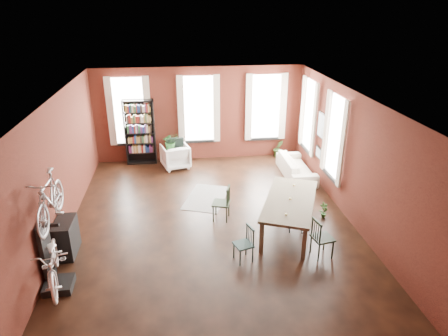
{
  "coord_description": "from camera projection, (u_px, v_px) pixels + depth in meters",
  "views": [
    {
      "loc": [
        -0.73,
        -8.71,
        5.21
      ],
      "look_at": [
        0.39,
        0.6,
        1.24
      ],
      "focal_mm": 32.0,
      "sensor_mm": 36.0,
      "label": 1
    }
  ],
  "objects": [
    {
      "name": "dining_chair_a",
      "position": [
        243.0,
        244.0,
        8.49
      ],
      "size": [
        0.46,
        0.46,
        0.8
      ],
      "primitive_type": "cube",
      "rotation": [
        0.0,
        0.0,
        -1.26
      ],
      "color": "#173432",
      "rests_on": "ground"
    },
    {
      "name": "cream_sofa",
      "position": [
        297.0,
        164.0,
        12.62
      ],
      "size": [
        0.61,
        2.08,
        0.81
      ],
      "primitive_type": "imported",
      "rotation": [
        0.0,
        0.0,
        1.57
      ],
      "color": "beige",
      "rests_on": "ground"
    },
    {
      "name": "dining_chair_d",
      "position": [
        296.0,
        215.0,
        9.62
      ],
      "size": [
        0.43,
        0.43,
        0.8
      ],
      "primitive_type": "cube",
      "rotation": [
        0.0,
        0.0,
        1.38
      ],
      "color": "#183134",
      "rests_on": "ground"
    },
    {
      "name": "plant_small",
      "position": [
        323.0,
        215.0,
        10.29
      ],
      "size": [
        0.31,
        0.46,
        0.15
      ],
      "primitive_type": "imported",
      "rotation": [
        0.0,
        0.0,
        0.2
      ],
      "color": "#295E25",
      "rests_on": "ground"
    },
    {
      "name": "bookshelf",
      "position": [
        140.0,
        132.0,
        13.35
      ],
      "size": [
        1.0,
        0.32,
        2.2
      ],
      "primitive_type": "cube",
      "color": "black",
      "rests_on": "ground"
    },
    {
      "name": "room",
      "position": [
        218.0,
        134.0,
        9.83
      ],
      "size": [
        9.0,
        9.04,
        3.22
      ],
      "color": "black",
      "rests_on": "ground"
    },
    {
      "name": "bicycle_floor",
      "position": [
        50.0,
        244.0,
        7.4
      ],
      "size": [
        0.81,
        1.04,
        1.75
      ],
      "primitive_type": "imported",
      "rotation": [
        0.0,
        0.0,
        0.24
      ],
      "color": "silver",
      "rests_on": "bike_trainer"
    },
    {
      "name": "dining_table",
      "position": [
        289.0,
        215.0,
        9.63
      ],
      "size": [
        1.95,
        2.67,
        0.83
      ],
      "primitive_type": "cube",
      "rotation": [
        0.0,
        0.0,
        -0.39
      ],
      "color": "brown",
      "rests_on": "ground"
    },
    {
      "name": "plant_stand",
      "position": [
        173.0,
        157.0,
        13.48
      ],
      "size": [
        0.31,
        0.31,
        0.56
      ],
      "primitive_type": "cube",
      "rotation": [
        0.0,
        0.0,
        0.12
      ],
      "color": "black",
      "rests_on": "ground"
    },
    {
      "name": "dining_chair_b",
      "position": [
        221.0,
        203.0,
        10.09
      ],
      "size": [
        0.53,
        0.53,
        0.91
      ],
      "primitive_type": "cube",
      "rotation": [
        0.0,
        0.0,
        -1.87
      ],
      "color": "black",
      "rests_on": "ground"
    },
    {
      "name": "bike_trainer",
      "position": [
        59.0,
        285.0,
        7.76
      ],
      "size": [
        0.55,
        0.55,
        0.16
      ],
      "primitive_type": "cube",
      "rotation": [
        0.0,
        0.0,
        0.03
      ],
      "color": "black",
      "rests_on": "ground"
    },
    {
      "name": "console_table",
      "position": [
        66.0,
        237.0,
        8.73
      ],
      "size": [
        0.4,
        0.8,
        0.8
      ],
      "primitive_type": "cube",
      "color": "black",
      "rests_on": "ground"
    },
    {
      "name": "bike_wall_rack",
      "position": [
        46.0,
        252.0,
        7.8
      ],
      "size": [
        0.16,
        0.6,
        1.3
      ],
      "primitive_type": "cube",
      "color": "black",
      "rests_on": "ground"
    },
    {
      "name": "bicycle_hung",
      "position": [
        47.0,
        183.0,
        7.25
      ],
      "size": [
        0.47,
        1.0,
        1.66
      ],
      "primitive_type": "imported",
      "color": "#A5A8AD",
      "rests_on": "bike_wall_rack"
    },
    {
      "name": "striped_rug",
      "position": [
        206.0,
        198.0,
        11.34
      ],
      "size": [
        1.53,
        1.9,
        0.01
      ],
      "primitive_type": "cube",
      "rotation": [
        0.0,
        0.0,
        -0.34
      ],
      "color": "black",
      "rests_on": "ground"
    },
    {
      "name": "plant_by_sofa",
      "position": [
        278.0,
        153.0,
        14.26
      ],
      "size": [
        0.39,
        0.65,
        0.28
      ],
      "primitive_type": "imported",
      "rotation": [
        0.0,
        0.0,
        0.07
      ],
      "color": "#2E5020",
      "rests_on": "ground"
    },
    {
      "name": "dining_chair_c",
      "position": [
        323.0,
        238.0,
        8.62
      ],
      "size": [
        0.49,
        0.49,
        0.91
      ],
      "primitive_type": "cube",
      "rotation": [
        0.0,
        0.0,
        1.77
      ],
      "color": "black",
      "rests_on": "ground"
    },
    {
      "name": "plant_on_stand",
      "position": [
        171.0,
        143.0,
        13.31
      ],
      "size": [
        0.61,
        0.66,
        0.45
      ],
      "primitive_type": "imported",
      "rotation": [
        0.0,
        0.0,
        0.17
      ],
      "color": "#275C24",
      "rests_on": "plant_stand"
    },
    {
      "name": "white_armchair",
      "position": [
        175.0,
        155.0,
        13.25
      ],
      "size": [
        1.03,
        0.99,
        0.87
      ],
      "primitive_type": "imported",
      "rotation": [
        0.0,
        0.0,
        3.42
      ],
      "color": "white",
      "rests_on": "ground"
    }
  ]
}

